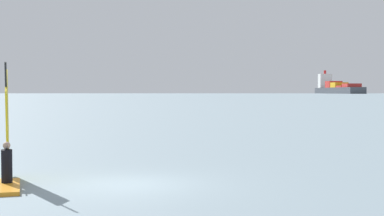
% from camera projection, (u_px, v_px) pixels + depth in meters
% --- Properties ---
extents(ground_plane, '(4000.00, 4000.00, 0.00)m').
position_uv_depth(ground_plane, '(127.00, 184.00, 17.19)').
color(ground_plane, gray).
extents(windsurfer, '(1.74, 4.11, 3.92)m').
position_uv_depth(windsurfer, '(7.00, 156.00, 17.02)').
color(windsurfer, orange).
rests_on(windsurfer, ground_plane).
extents(cargo_ship, '(34.55, 202.49, 38.71)m').
position_uv_depth(cargo_ship, '(336.00, 88.00, 877.51)').
color(cargo_ship, '#3F444C').
rests_on(cargo_ship, ground_plane).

